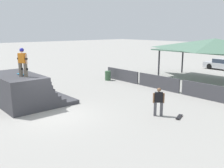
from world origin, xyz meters
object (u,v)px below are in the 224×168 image
Objects in this scene: skateboard_on_deck at (21,74)px; bystander_walking at (159,100)px; trash_bin at (108,76)px; parked_car_silver at (224,65)px; skater_on_deck at (22,60)px; skateboard_on_ground at (179,117)px.

skateboard_on_deck is 0.50× the size of bystander_walking.
parked_car_silver reaches higher than trash_bin.
skateboard_on_ground is at bearing 8.65° from skater_on_deck.
skater_on_deck is 1.07m from skateboard_on_deck.
skater_on_deck is at bearing -72.39° from skateboard_on_ground.
parked_car_silver is (4.17, 13.95, 0.18)m from trash_bin.
bystander_walking is 1.82× the size of trash_bin.
skateboard_on_ground is (0.93, 0.58, -0.80)m from bystander_walking.
parked_car_silver reaches higher than skateboard_on_ground.
trash_bin is at bearing -69.33° from bystander_walking.
bystander_walking is 1.36m from skateboard_on_ground.
parked_car_silver is (0.96, 22.96, -2.24)m from skater_on_deck.
trash_bin is (-9.21, 4.17, -0.43)m from bystander_walking.
bystander_walking reaches higher than skateboard_on_ground.
skater_on_deck is 9.87m from trash_bin.
bystander_walking is at bearing 36.38° from skateboard_on_deck.
skater_on_deck is 23.09m from parked_car_silver.
skater_on_deck is 1.94× the size of trash_bin.
bystander_walking is at bearing 9.53° from skater_on_deck.
skateboard_on_deck is at bearing 144.32° from skater_on_deck.
skater_on_deck is 2.14× the size of skateboard_on_deck.
skater_on_deck reaches higher than skateboard_on_deck.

